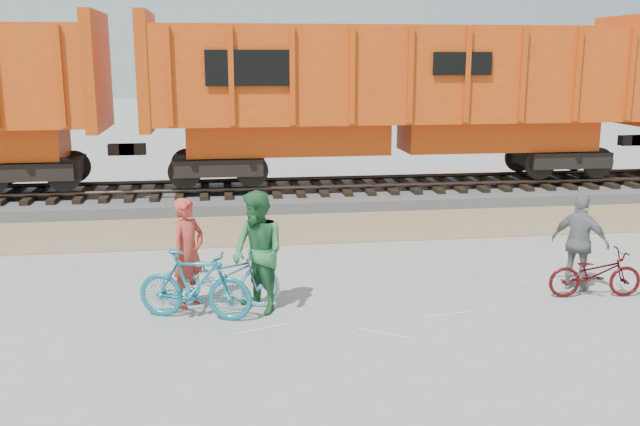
{
  "coord_description": "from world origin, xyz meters",
  "views": [
    {
      "loc": [
        -1.53,
        -10.95,
        4.05
      ],
      "look_at": [
        0.26,
        1.5,
        1.26
      ],
      "focal_mm": 40.0,
      "sensor_mm": 36.0,
      "label": 1
    }
  ],
  "objects_px": {
    "hopper_car_center": "(395,93)",
    "person_solo": "(188,253)",
    "bicycle_blue": "(220,276)",
    "person_man": "(258,252)",
    "bicycle_teal": "(195,285)",
    "bicycle_maroon": "(595,273)",
    "person_woman": "(580,243)"
  },
  "relations": [
    {
      "from": "bicycle_blue",
      "to": "person_woman",
      "type": "distance_m",
      "value": 6.25
    },
    {
      "from": "bicycle_teal",
      "to": "bicycle_maroon",
      "type": "distance_m",
      "value": 6.73
    },
    {
      "from": "bicycle_teal",
      "to": "person_man",
      "type": "relative_size",
      "value": 0.93
    },
    {
      "from": "bicycle_maroon",
      "to": "person_woman",
      "type": "relative_size",
      "value": 0.92
    },
    {
      "from": "bicycle_maroon",
      "to": "person_solo",
      "type": "bearing_deg",
      "value": 90.79
    },
    {
      "from": "bicycle_teal",
      "to": "person_solo",
      "type": "xyz_separation_m",
      "value": [
        -0.11,
        0.64,
        0.35
      ]
    },
    {
      "from": "hopper_car_center",
      "to": "person_man",
      "type": "bearing_deg",
      "value": -116.33
    },
    {
      "from": "bicycle_blue",
      "to": "bicycle_maroon",
      "type": "height_order",
      "value": "bicycle_blue"
    },
    {
      "from": "person_solo",
      "to": "hopper_car_center",
      "type": "bearing_deg",
      "value": 9.61
    },
    {
      "from": "person_solo",
      "to": "person_woman",
      "type": "relative_size",
      "value": 1.05
    },
    {
      "from": "hopper_car_center",
      "to": "person_solo",
      "type": "distance_m",
      "value": 10.41
    },
    {
      "from": "person_solo",
      "to": "person_woman",
      "type": "height_order",
      "value": "person_solo"
    },
    {
      "from": "hopper_car_center",
      "to": "bicycle_maroon",
      "type": "relative_size",
      "value": 8.81
    },
    {
      "from": "bicycle_blue",
      "to": "bicycle_teal",
      "type": "xyz_separation_m",
      "value": [
        -0.39,
        -0.54,
        0.03
      ]
    },
    {
      "from": "hopper_car_center",
      "to": "bicycle_teal",
      "type": "xyz_separation_m",
      "value": [
        -5.45,
        -9.19,
        -2.45
      ]
    },
    {
      "from": "hopper_car_center",
      "to": "bicycle_maroon",
      "type": "distance_m",
      "value": 9.55
    },
    {
      "from": "bicycle_blue",
      "to": "bicycle_maroon",
      "type": "xyz_separation_m",
      "value": [
        6.34,
        -0.45,
        -0.1
      ]
    },
    {
      "from": "hopper_car_center",
      "to": "person_solo",
      "type": "relative_size",
      "value": 7.74
    },
    {
      "from": "person_solo",
      "to": "bicycle_teal",
      "type": "bearing_deg",
      "value": -127.26
    },
    {
      "from": "hopper_car_center",
      "to": "bicycle_maroon",
      "type": "bearing_deg",
      "value": -82.0
    },
    {
      "from": "bicycle_maroon",
      "to": "bicycle_blue",
      "type": "bearing_deg",
      "value": 91.32
    },
    {
      "from": "person_solo",
      "to": "person_man",
      "type": "height_order",
      "value": "person_man"
    },
    {
      "from": "bicycle_blue",
      "to": "bicycle_teal",
      "type": "height_order",
      "value": "bicycle_teal"
    },
    {
      "from": "person_man",
      "to": "hopper_car_center",
      "type": "bearing_deg",
      "value": 121.64
    },
    {
      "from": "bicycle_blue",
      "to": "person_man",
      "type": "bearing_deg",
      "value": -109.27
    },
    {
      "from": "bicycle_teal",
      "to": "bicycle_maroon",
      "type": "height_order",
      "value": "bicycle_teal"
    },
    {
      "from": "person_solo",
      "to": "person_woman",
      "type": "distance_m",
      "value": 6.74
    },
    {
      "from": "bicycle_blue",
      "to": "hopper_car_center",
      "type": "bearing_deg",
      "value": -20.43
    },
    {
      "from": "person_man",
      "to": "person_woman",
      "type": "relative_size",
      "value": 1.15
    },
    {
      "from": "person_woman",
      "to": "hopper_car_center",
      "type": "bearing_deg",
      "value": -35.13
    },
    {
      "from": "bicycle_teal",
      "to": "person_solo",
      "type": "distance_m",
      "value": 0.74
    },
    {
      "from": "bicycle_blue",
      "to": "person_man",
      "type": "relative_size",
      "value": 1.01
    }
  ]
}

